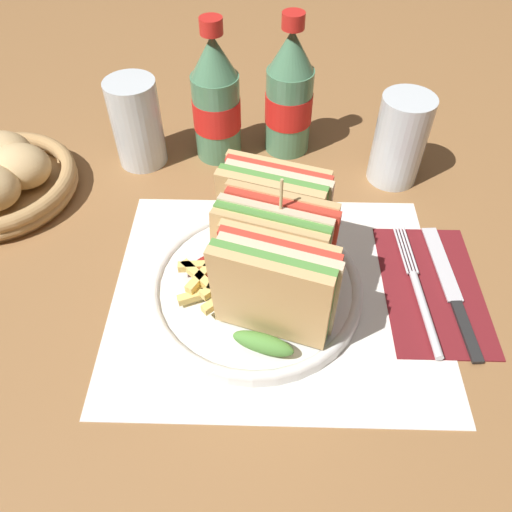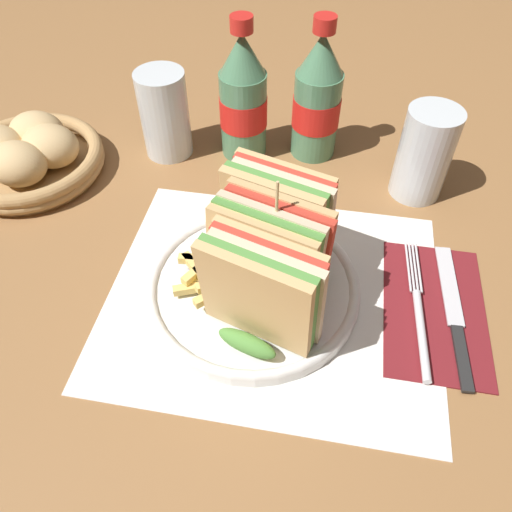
% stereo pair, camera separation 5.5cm
% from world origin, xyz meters
% --- Properties ---
extents(ground_plane, '(4.00, 4.00, 0.00)m').
position_xyz_m(ground_plane, '(0.00, 0.00, 0.00)').
color(ground_plane, olive).
extents(placemat, '(0.37, 0.31, 0.00)m').
position_xyz_m(placemat, '(-0.00, -0.01, 0.00)').
color(placemat, silver).
rests_on(placemat, ground_plane).
extents(plate_main, '(0.24, 0.24, 0.02)m').
position_xyz_m(plate_main, '(-0.02, -0.01, 0.01)').
color(plate_main, white).
rests_on(plate_main, ground_plane).
extents(club_sandwich, '(0.13, 0.21, 0.15)m').
position_xyz_m(club_sandwich, '(-0.00, -0.01, 0.08)').
color(club_sandwich, tan).
rests_on(club_sandwich, plate_main).
extents(fries_pile, '(0.11, 0.08, 0.02)m').
position_xyz_m(fries_pile, '(-0.06, -0.03, 0.03)').
color(fries_pile, '#E5C166').
rests_on(fries_pile, plate_main).
extents(ketchup_blob, '(0.05, 0.04, 0.02)m').
position_xyz_m(ketchup_blob, '(-0.07, 0.00, 0.03)').
color(ketchup_blob, maroon).
rests_on(ketchup_blob, plate_main).
extents(napkin, '(0.11, 0.19, 0.00)m').
position_xyz_m(napkin, '(0.18, -0.00, 0.00)').
color(napkin, maroon).
rests_on(napkin, ground_plane).
extents(fork, '(0.02, 0.19, 0.01)m').
position_xyz_m(fork, '(0.16, -0.02, 0.01)').
color(fork, silver).
rests_on(fork, napkin).
extents(knife, '(0.03, 0.19, 0.00)m').
position_xyz_m(knife, '(0.20, -0.01, 0.01)').
color(knife, black).
rests_on(knife, napkin).
extents(coke_bottle_near, '(0.07, 0.07, 0.20)m').
position_xyz_m(coke_bottle_near, '(-0.08, 0.25, 0.09)').
color(coke_bottle_near, '#4C7F5B').
rests_on(coke_bottle_near, ground_plane).
extents(coke_bottle_far, '(0.07, 0.07, 0.20)m').
position_xyz_m(coke_bottle_far, '(0.02, 0.27, 0.09)').
color(coke_bottle_far, '#4C7F5B').
rests_on(coke_bottle_far, ground_plane).
extents(glass_near, '(0.07, 0.07, 0.12)m').
position_xyz_m(glass_near, '(0.16, 0.20, 0.05)').
color(glass_near, silver).
rests_on(glass_near, ground_plane).
extents(glass_far, '(0.07, 0.07, 0.12)m').
position_xyz_m(glass_far, '(-0.19, 0.23, 0.06)').
color(glass_far, silver).
rests_on(glass_far, ground_plane).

